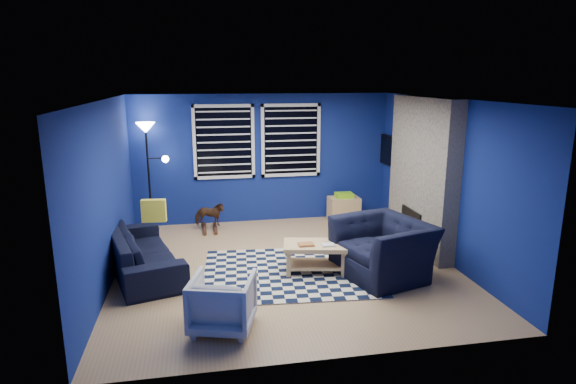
% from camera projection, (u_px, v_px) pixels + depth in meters
% --- Properties ---
extents(floor, '(5.00, 5.00, 0.00)m').
position_uv_depth(floor, '(286.00, 267.00, 7.30)').
color(floor, tan).
rests_on(floor, ground).
extents(ceiling, '(5.00, 5.00, 0.00)m').
position_uv_depth(ceiling, '(286.00, 99.00, 6.71)').
color(ceiling, white).
rests_on(ceiling, wall_back).
extents(wall_back, '(5.00, 0.00, 5.00)m').
position_uv_depth(wall_back, '(263.00, 159.00, 9.40)').
color(wall_back, navy).
rests_on(wall_back, floor).
extents(wall_left, '(0.00, 5.00, 5.00)m').
position_uv_depth(wall_left, '(106.00, 194.00, 6.56)').
color(wall_left, navy).
rests_on(wall_left, floor).
extents(wall_right, '(0.00, 5.00, 5.00)m').
position_uv_depth(wall_right, '(444.00, 180.00, 7.45)').
color(wall_right, navy).
rests_on(wall_right, floor).
extents(fireplace, '(0.65, 2.00, 2.50)m').
position_uv_depth(fireplace, '(421.00, 177.00, 7.92)').
color(fireplace, gray).
rests_on(fireplace, floor).
extents(window_left, '(1.17, 0.06, 1.42)m').
position_uv_depth(window_left, '(224.00, 142.00, 9.14)').
color(window_left, black).
rests_on(window_left, wall_back).
extents(window_right, '(1.17, 0.06, 1.42)m').
position_uv_depth(window_right, '(291.00, 140.00, 9.38)').
color(window_right, black).
rests_on(window_right, wall_back).
extents(tv, '(0.07, 1.00, 0.58)m').
position_uv_depth(tv, '(391.00, 151.00, 9.32)').
color(tv, black).
rests_on(tv, wall_right).
extents(rug, '(2.65, 2.19, 0.02)m').
position_uv_depth(rug, '(290.00, 272.00, 7.07)').
color(rug, black).
rests_on(rug, floor).
extents(sofa, '(2.28, 1.39, 0.62)m').
position_uv_depth(sofa, '(143.00, 252.00, 7.05)').
color(sofa, black).
rests_on(sofa, floor).
extents(armchair_big, '(1.53, 1.42, 0.82)m').
position_uv_depth(armchair_big, '(383.00, 249.00, 6.88)').
color(armchair_big, black).
rests_on(armchair_big, floor).
extents(armchair_bent, '(0.85, 0.87, 0.64)m').
position_uv_depth(armchair_bent, '(222.00, 303.00, 5.44)').
color(armchair_bent, gray).
rests_on(armchair_bent, floor).
extents(rocking_horse, '(0.34, 0.59, 0.47)m').
position_uv_depth(rocking_horse, '(209.00, 215.00, 8.95)').
color(rocking_horse, '#412615').
rests_on(rocking_horse, floor).
extents(coffee_table, '(1.01, 0.71, 0.46)m').
position_uv_depth(coffee_table, '(315.00, 252.00, 7.02)').
color(coffee_table, tan).
rests_on(coffee_table, rug).
extents(cabinet, '(0.60, 0.41, 0.58)m').
position_uv_depth(cabinet, '(344.00, 209.00, 9.54)').
color(cabinet, tan).
rests_on(cabinet, floor).
extents(floor_lamp, '(0.55, 0.34, 2.01)m').
position_uv_depth(floor_lamp, '(148.00, 143.00, 8.68)').
color(floor_lamp, black).
rests_on(floor_lamp, floor).
extents(throw_pillow, '(0.38, 0.14, 0.35)m').
position_uv_depth(throw_pillow, '(154.00, 211.00, 7.42)').
color(throw_pillow, yellow).
rests_on(throw_pillow, sofa).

